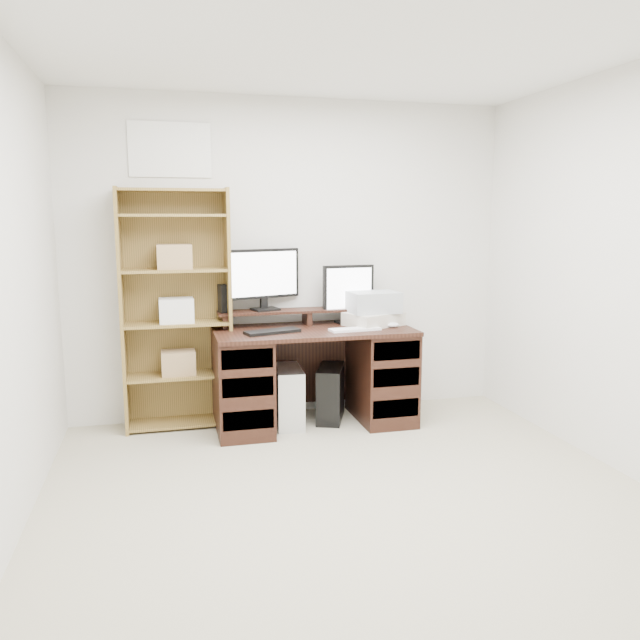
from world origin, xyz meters
name	(u,v)px	position (x,y,z in m)	size (l,w,h in m)	color
room	(373,287)	(0.00, 0.00, 1.25)	(3.54, 4.04, 2.54)	#B8B093
desk	(313,375)	(0.09, 1.64, 0.39)	(1.50, 0.70, 0.75)	black
riser_shelf	(307,312)	(0.09, 1.85, 0.84)	(1.40, 0.22, 0.12)	black
monitor_wide	(264,276)	(-0.24, 1.88, 1.14)	(0.58, 0.23, 0.47)	black
monitor_small	(348,292)	(0.43, 1.83, 1.00)	(0.42, 0.17, 0.46)	black
speaker	(225,298)	(-0.55, 1.84, 0.98)	(0.09, 0.09, 0.22)	black
keyboard_black	(272,332)	(-0.24, 1.53, 0.76)	(0.41, 0.14, 0.02)	black
keyboard_white	(355,329)	(0.38, 1.48, 0.76)	(0.39, 0.12, 0.02)	white
mouse	(393,325)	(0.70, 1.54, 0.77)	(0.10, 0.06, 0.04)	silver
printer	(373,319)	(0.58, 1.66, 0.80)	(0.41, 0.31, 0.10)	beige
basket	(374,302)	(0.58, 1.66, 0.93)	(0.38, 0.27, 0.16)	#A7AEB2
tower_silver	(288,396)	(-0.10, 1.67, 0.22)	(0.20, 0.45, 0.45)	silver
tower_black	(331,393)	(0.25, 1.70, 0.21)	(0.32, 0.46, 0.43)	black
bookshelf	(176,307)	(-0.91, 1.86, 0.92)	(0.80, 0.30, 1.80)	olive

